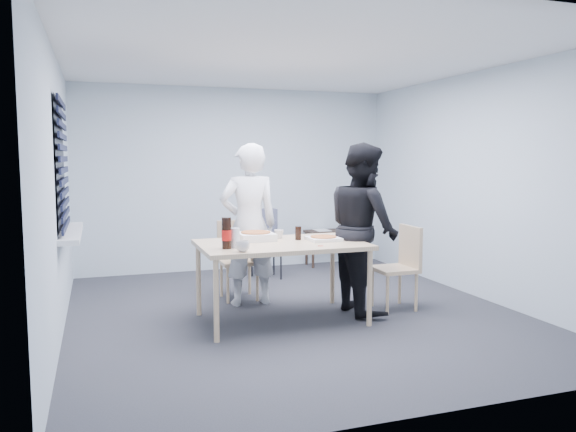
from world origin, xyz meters
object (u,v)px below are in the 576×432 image
object	(u,v)px
mug_a	(243,246)
chair_far	(237,253)
stool	(266,246)
mug_b	(279,234)
soda_bottle	(227,234)
backpack	(266,224)
dining_table	(281,248)
side_table	(332,235)
person_black	(363,228)
chair_right	(402,261)
person_white	(249,225)

from	to	relation	value
mug_a	chair_far	bearing A→B (deg)	78.37
chair_far	stool	distance (m)	1.08
mug_a	mug_b	world-z (taller)	mug_a
chair_far	stool	xyz separation A→B (m)	(0.61, 0.88, -0.08)
chair_far	mug_a	xyz separation A→B (m)	(-0.30, -1.46, 0.32)
mug_a	soda_bottle	distance (m)	0.25
backpack	soda_bottle	bearing A→B (deg)	-117.72
mug_a	dining_table	bearing A→B (deg)	39.28
side_table	dining_table	bearing A→B (deg)	-122.93
mug_a	stool	bearing A→B (deg)	68.68
mug_b	person_black	bearing A→B (deg)	-13.85
chair_right	soda_bottle	distance (m)	2.00
person_black	person_white	bearing A→B (deg)	58.60
dining_table	soda_bottle	bearing A→B (deg)	-162.10
backpack	mug_a	distance (m)	2.50
chair_far	side_table	size ratio (longest dim) A/B	1.12
dining_table	chair_far	bearing A→B (deg)	100.27
dining_table	person_white	xyz separation A→B (m)	(-0.14, 0.71, 0.16)
backpack	mug_a	world-z (taller)	backpack
dining_table	person_black	bearing A→B (deg)	3.78
mug_b	dining_table	bearing A→B (deg)	-103.47
chair_far	soda_bottle	bearing A→B (deg)	-107.67
dining_table	chair_right	world-z (taller)	chair_right
dining_table	mug_a	world-z (taller)	mug_a
dining_table	stool	size ratio (longest dim) A/B	2.94
person_black	backpack	bearing A→B (deg)	14.95
chair_right	backpack	distance (m)	2.14
dining_table	mug_a	xyz separation A→B (m)	(-0.49, -0.40, 0.11)
chair_right	mug_b	world-z (taller)	chair_right
person_white	backpack	size ratio (longest dim) A/B	4.56
side_table	stool	world-z (taller)	stool
stool	mug_b	size ratio (longest dim) A/B	5.47
side_table	mug_a	distance (m)	3.62
chair_far	stool	size ratio (longest dim) A/B	1.63
side_table	mug_b	distance (m)	2.75
dining_table	side_table	distance (m)	3.00
dining_table	backpack	distance (m)	1.97
person_black	mug_b	world-z (taller)	person_black
side_table	mug_b	world-z (taller)	mug_b
side_table	mug_b	xyz separation A→B (m)	(-1.56, -2.24, 0.38)
chair_far	mug_b	size ratio (longest dim) A/B	8.90
person_black	stool	xyz separation A→B (m)	(-0.50, 1.88, -0.45)
chair_right	mug_a	distance (m)	1.93
backpack	mug_b	size ratio (longest dim) A/B	3.88
chair_right	person_white	bearing A→B (deg)	155.24
chair_right	backpack	bearing A→B (deg)	116.16
backpack	dining_table	bearing A→B (deg)	-104.53
mug_a	mug_b	xyz separation A→B (m)	(0.56, 0.67, -0.00)
mug_b	soda_bottle	world-z (taller)	soda_bottle
chair_right	person_black	size ratio (longest dim) A/B	0.50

